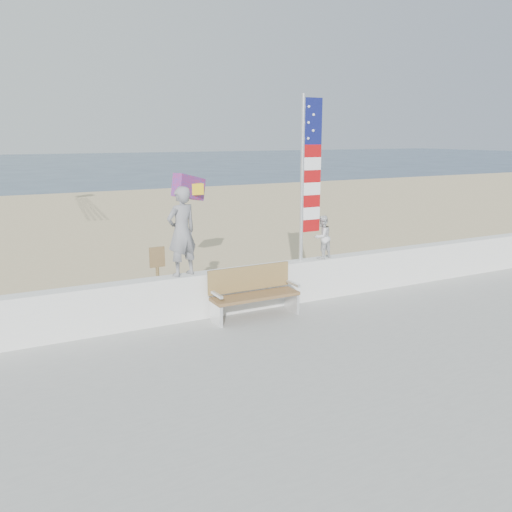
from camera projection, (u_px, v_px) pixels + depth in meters
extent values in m
plane|color=#2B3F56|center=(293.00, 351.00, 9.64)|extent=(220.00, 220.00, 0.00)
cube|color=#CEB789|center=(147.00, 253.00, 17.41)|extent=(90.00, 40.00, 0.08)
cube|color=#A9A9A3|center=(476.00, 461.00, 6.15)|extent=(50.00, 12.40, 0.10)
cube|color=white|center=(243.00, 289.00, 11.23)|extent=(30.00, 0.35, 0.90)
imported|color=gray|center=(182.00, 232.00, 10.35)|extent=(0.72, 0.57, 1.73)
imported|color=silver|center=(322.00, 237.00, 11.91)|extent=(0.54, 0.47, 0.95)
cube|color=olive|center=(255.00, 296.00, 10.76)|extent=(1.80, 0.50, 0.06)
cube|color=olive|center=(249.00, 278.00, 10.92)|extent=(1.80, 0.05, 0.50)
cube|color=white|center=(216.00, 314.00, 10.43)|extent=(0.06, 0.50, 0.40)
cube|color=silver|center=(217.00, 295.00, 10.29)|extent=(0.06, 0.45, 0.05)
cube|color=silver|center=(292.00, 302.00, 11.19)|extent=(0.06, 0.50, 0.40)
cube|color=silver|center=(293.00, 284.00, 11.06)|extent=(0.06, 0.45, 0.05)
cylinder|color=white|center=(302.00, 180.00, 11.38)|extent=(0.08, 0.08, 3.50)
cube|color=#0F1451|center=(313.00, 121.00, 11.23)|extent=(0.44, 0.02, 0.95)
cube|color=#9E0A0C|center=(311.00, 226.00, 11.71)|extent=(0.44, 0.02, 0.26)
cube|color=white|center=(311.00, 213.00, 11.65)|extent=(0.44, 0.02, 0.26)
cube|color=#9E0A0C|center=(311.00, 201.00, 11.59)|extent=(0.44, 0.02, 0.26)
cube|color=white|center=(311.00, 189.00, 11.53)|extent=(0.44, 0.02, 0.26)
cube|color=#9E0A0C|center=(312.00, 176.00, 11.47)|extent=(0.44, 0.02, 0.26)
cube|color=white|center=(312.00, 164.00, 11.42)|extent=(0.44, 0.02, 0.26)
cube|color=#9E0A0C|center=(312.00, 151.00, 11.36)|extent=(0.44, 0.02, 0.26)
sphere|color=white|center=(308.00, 138.00, 11.23)|extent=(0.06, 0.06, 0.06)
sphere|color=white|center=(313.00, 131.00, 11.25)|extent=(0.06, 0.06, 0.06)
sphere|color=white|center=(308.00, 123.00, 11.16)|extent=(0.06, 0.06, 0.06)
sphere|color=white|center=(314.00, 115.00, 11.18)|extent=(0.06, 0.06, 0.06)
sphere|color=white|center=(309.00, 107.00, 11.09)|extent=(0.06, 0.06, 0.06)
cube|color=red|center=(189.00, 187.00, 13.73)|extent=(1.09, 0.84, 0.77)
cube|color=yellow|center=(194.00, 189.00, 13.80)|extent=(0.40, 0.30, 0.28)
cylinder|color=brown|center=(158.00, 288.00, 11.14)|extent=(0.07, 0.07, 1.20)
cube|color=brown|center=(157.00, 257.00, 10.98)|extent=(0.32, 0.03, 0.42)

